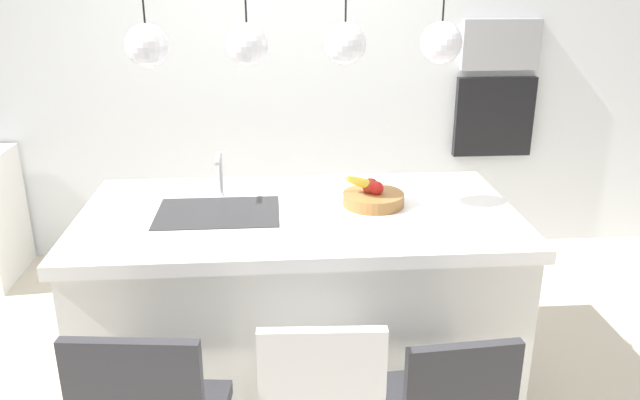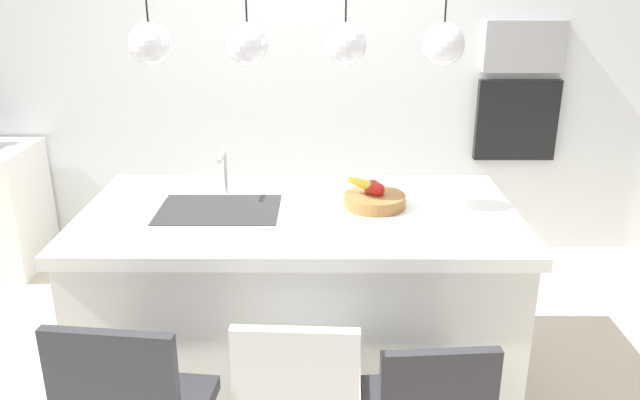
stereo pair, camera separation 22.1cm
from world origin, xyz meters
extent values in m
plane|color=beige|center=(0.00, 0.00, 0.00)|extent=(6.60, 6.60, 0.00)
cube|color=white|center=(0.00, 1.65, 1.30)|extent=(6.00, 0.10, 2.60)
cube|color=white|center=(0.00, 0.00, 0.43)|extent=(1.96, 0.99, 0.85)
cube|color=white|center=(0.00, 0.00, 0.88)|extent=(2.02, 1.05, 0.06)
cube|color=#2D2D30|center=(-0.37, 0.00, 0.91)|extent=(0.56, 0.40, 0.02)
cylinder|color=silver|center=(-0.37, 0.24, 1.02)|extent=(0.02, 0.02, 0.22)
cylinder|color=silver|center=(-0.37, 0.16, 1.12)|extent=(0.02, 0.16, 0.02)
cylinder|color=#9E6B38|center=(0.36, 0.05, 0.94)|extent=(0.29, 0.29, 0.06)
sphere|color=#B22D1E|center=(0.35, 0.07, 1.00)|extent=(0.08, 0.08, 0.08)
sphere|color=red|center=(0.37, 0.04, 1.00)|extent=(0.07, 0.07, 0.07)
ellipsoid|color=yellow|center=(0.31, 0.06, 1.02)|extent=(0.19, 0.05, 0.10)
cube|color=#9E9EA3|center=(1.45, 1.58, 1.48)|extent=(0.54, 0.08, 0.34)
cube|color=black|center=(1.45, 1.58, 0.98)|extent=(0.56, 0.08, 0.56)
cube|color=#333338|center=(-0.57, -1.04, 0.68)|extent=(0.44, 0.09, 0.44)
cube|color=silver|center=(0.03, -1.05, 0.71)|extent=(0.41, 0.06, 0.42)
cube|color=#333338|center=(0.49, -1.04, 0.65)|extent=(0.39, 0.07, 0.38)
sphere|color=silver|center=(-0.62, 0.00, 1.67)|extent=(0.18, 0.18, 0.18)
sphere|color=silver|center=(-0.21, 0.00, 1.67)|extent=(0.18, 0.18, 0.18)
sphere|color=silver|center=(0.21, 0.00, 1.67)|extent=(0.18, 0.18, 0.18)
sphere|color=silver|center=(0.62, 0.00, 1.67)|extent=(0.18, 0.18, 0.18)
camera|label=1|loc=(-0.10, -2.75, 1.97)|focal=35.65mm
camera|label=2|loc=(0.12, -2.76, 1.97)|focal=35.65mm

